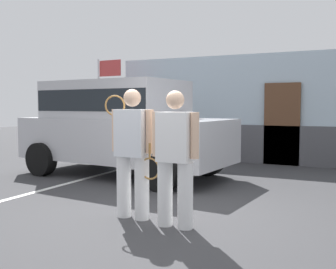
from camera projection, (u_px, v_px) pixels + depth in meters
name	position (u px, v px, depth m)	size (l,w,h in m)	color
ground_plane	(159.00, 219.00, 5.37)	(40.00, 40.00, 0.00)	#38383A
parking_stripe_0	(71.00, 183.00, 7.90)	(0.12, 4.40, 0.01)	silver
house_frontage	(260.00, 112.00, 10.61)	(8.18, 0.40, 2.88)	silver
parked_suv	(120.00, 123.00, 8.68)	(4.77, 2.53, 2.05)	#B7B7BC
tennis_player_man	(132.00, 151.00, 5.37)	(0.78, 0.28, 1.75)	white
tennis_player_woman	(175.00, 157.00, 4.97)	(0.89, 0.27, 1.71)	white
flag_pole	(104.00, 89.00, 11.44)	(0.80, 0.08, 2.86)	silver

